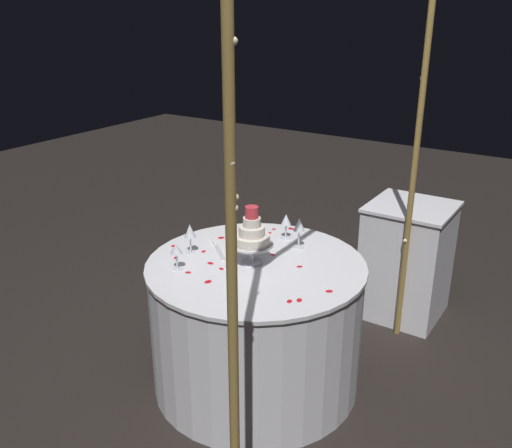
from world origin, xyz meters
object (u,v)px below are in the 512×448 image
tiered_cake (252,235)px  wine_glass_0 (299,226)px  side_table (407,260)px  wine_glass_1 (176,250)px  main_table (256,324)px  wine_glass_3 (190,232)px  wine_glass_2 (286,221)px  decorative_arch (355,127)px  cake_knife (217,247)px

tiered_cake → wine_glass_0: tiered_cake is taller
side_table → wine_glass_0: size_ratio=4.46×
side_table → wine_glass_1: (1.46, -0.73, 0.44)m
main_table → side_table: bearing=160.1°
wine_glass_1 → wine_glass_3: size_ratio=0.86×
wine_glass_3 → side_table: bearing=147.6°
tiered_cake → wine_glass_2: (-0.38, -0.02, -0.05)m
decorative_arch → wine_glass_3: (0.08, -0.87, -0.65)m
wine_glass_1 → side_table: bearing=153.5°
wine_glass_0 → cake_knife: bearing=-56.1°
decorative_arch → side_table: bearing=-176.7°
wine_glass_0 → wine_glass_3: wine_glass_0 is taller
main_table → side_table: size_ratio=1.47×
tiered_cake → wine_glass_3: tiered_cake is taller
main_table → decorative_arch: bearing=89.9°
wine_glass_3 → wine_glass_1: bearing=20.1°
side_table → wine_glass_3: bearing=-32.4°
side_table → wine_glass_3: 1.56m
main_table → wine_glass_1: 0.62m
decorative_arch → wine_glass_3: 1.09m
side_table → tiered_cake: size_ratio=2.52×
side_table → wine_glass_0: (0.89, -0.34, 0.47)m
decorative_arch → wine_glass_1: bearing=-71.2°
main_table → cake_knife: 0.47m
wine_glass_0 → cake_knife: wine_glass_0 is taller
wine_glass_0 → wine_glass_2: 0.15m
tiered_cake → main_table: bearing=104.3°
decorative_arch → main_table: size_ratio=2.05×
cake_knife → wine_glass_1: bearing=-1.8°
tiered_cake → wine_glass_3: 0.36m
wine_glass_2 → cake_knife: bearing=-37.3°
decorative_arch → wine_glass_0: size_ratio=13.47×
decorative_arch → wine_glass_1: size_ratio=16.72×
tiered_cake → cake_knife: tiered_cake is taller
wine_glass_1 → cake_knife: bearing=178.2°
decorative_arch → main_table: bearing=-90.1°
side_table → wine_glass_2: size_ratio=5.32×
main_table → wine_glass_3: (0.08, -0.37, 0.48)m
wine_glass_2 → cake_knife: (0.33, -0.25, -0.10)m
decorative_arch → cake_knife: bearing=-93.6°
tiered_cake → wine_glass_2: 0.38m
wine_glass_2 → cake_knife: size_ratio=0.62×
wine_glass_1 → wine_glass_2: size_ratio=0.96×
decorative_arch → wine_glass_1: decorative_arch is taller
side_table → main_table: bearing=-19.9°
wine_glass_1 → wine_glass_2: wine_glass_2 is taller
wine_glass_0 → cake_knife: 0.47m
cake_knife → wine_glass_0: bearing=123.9°
main_table → wine_glass_2: 0.60m
wine_glass_0 → tiered_cake: bearing=-19.3°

